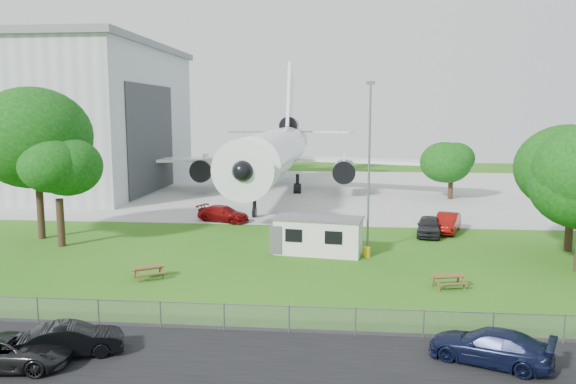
# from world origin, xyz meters

# --- Properties ---
(ground) EXTENTS (160.00, 160.00, 0.00)m
(ground) POSITION_xyz_m (0.00, 0.00, 0.00)
(ground) COLOR #3D791D
(asphalt_strip) EXTENTS (120.00, 8.00, 0.02)m
(asphalt_strip) POSITION_xyz_m (0.00, -13.00, 0.01)
(asphalt_strip) COLOR black
(asphalt_strip) RESTS_ON ground
(concrete_apron) EXTENTS (120.00, 46.00, 0.03)m
(concrete_apron) POSITION_xyz_m (0.00, 38.00, 0.01)
(concrete_apron) COLOR #B7B7B2
(concrete_apron) RESTS_ON ground
(hangar) EXTENTS (43.00, 31.00, 18.55)m
(hangar) POSITION_xyz_m (-37.97, 36.00, 9.41)
(hangar) COLOR #B2B7BC
(hangar) RESTS_ON ground
(airliner) EXTENTS (46.36, 47.73, 17.69)m
(airliner) POSITION_xyz_m (-2.00, 35.86, 5.27)
(airliner) COLOR white
(airliner) RESTS_ON ground
(site_cabin) EXTENTS (6.92, 3.63, 2.62)m
(site_cabin) POSITION_xyz_m (4.71, 5.20, 1.31)
(site_cabin) COLOR silver
(site_cabin) RESTS_ON ground
(picnic_west) EXTENTS (2.32, 2.23, 0.76)m
(picnic_west) POSITION_xyz_m (-5.25, -1.86, 0.00)
(picnic_west) COLOR brown
(picnic_west) RESTS_ON ground
(picnic_east) EXTENTS (2.10, 1.88, 0.76)m
(picnic_east) POSITION_xyz_m (12.46, -1.97, 0.00)
(picnic_east) COLOR brown
(picnic_east) RESTS_ON ground
(fence) EXTENTS (58.00, 0.04, 1.30)m
(fence) POSITION_xyz_m (0.00, -9.50, 0.00)
(fence) COLOR gray
(fence) RESTS_ON ground
(lamp_mast) EXTENTS (0.16, 0.16, 12.00)m
(lamp_mast) POSITION_xyz_m (8.20, 6.20, 6.00)
(lamp_mast) COLOR slate
(lamp_mast) RESTS_ON ground
(tree_west_big) EXTENTS (9.23, 9.23, 12.45)m
(tree_west_big) POSITION_xyz_m (-17.49, 7.91, 7.82)
(tree_west_big) COLOR #382619
(tree_west_big) RESTS_ON ground
(tree_west_small) EXTENTS (5.98, 5.98, 9.20)m
(tree_west_small) POSITION_xyz_m (-14.61, 5.54, 6.19)
(tree_west_small) COLOR #382619
(tree_west_small) RESTS_ON ground
(tree_east_back) EXTENTS (7.90, 7.90, 10.05)m
(tree_east_back) POSITION_xyz_m (22.69, 7.69, 6.10)
(tree_east_back) COLOR #382619
(tree_east_back) RESTS_ON ground
(tree_far_apron) EXTENTS (5.61, 5.61, 7.45)m
(tree_far_apron) POSITION_xyz_m (18.78, 31.87, 4.63)
(tree_far_apron) COLOR #382619
(tree_far_apron) RESTS_ON ground
(car_centre_sedan) EXTENTS (4.38, 2.88, 1.36)m
(car_centre_sedan) POSITION_xyz_m (-4.71, -12.77, 0.68)
(car_centre_sedan) COLOR black
(car_centre_sedan) RESTS_ON ground
(car_west_estate) EXTENTS (5.01, 2.77, 1.33)m
(car_west_estate) POSITION_xyz_m (-6.58, -14.03, 0.66)
(car_west_estate) COLOR black
(car_west_estate) RESTS_ON ground
(car_east_van) EXTENTS (5.14, 3.73, 1.38)m
(car_east_van) POSITION_xyz_m (12.30, -11.79, 0.69)
(car_east_van) COLOR black
(car_east_van) RESTS_ON ground
(car_ne_hatch) EXTENTS (2.59, 4.88, 1.58)m
(car_ne_hatch) POSITION_xyz_m (13.41, 11.92, 0.79)
(car_ne_hatch) COLOR black
(car_ne_hatch) RESTS_ON ground
(car_ne_sedan) EXTENTS (3.13, 5.11, 1.59)m
(car_ne_sedan) POSITION_xyz_m (15.12, 13.38, 0.79)
(car_ne_sedan) COLOR maroon
(car_ne_sedan) RESTS_ON ground
(car_apron_van) EXTENTS (5.38, 3.69, 1.45)m
(car_apron_van) POSITION_xyz_m (-4.53, 16.14, 0.72)
(car_apron_van) COLOR maroon
(car_apron_van) RESTS_ON ground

